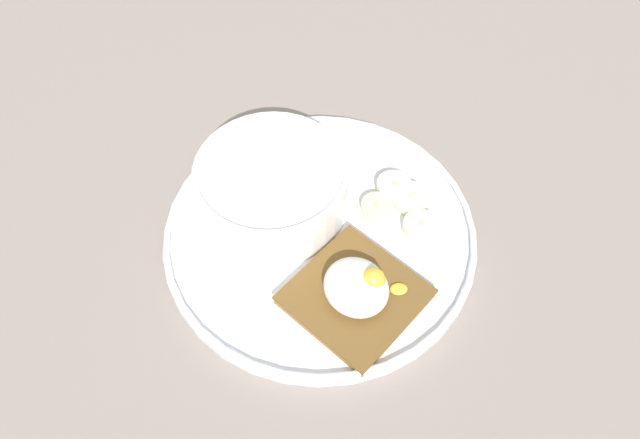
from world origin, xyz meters
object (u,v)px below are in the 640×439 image
Objects in this scene: banana_slice_left at (410,199)px; banana_slice_back at (376,207)px; oatmeal_bowl at (272,187)px; poached_egg at (358,287)px; banana_slice_right at (421,227)px; banana_slice_front at (391,184)px; toast_slice at (355,296)px.

banana_slice_left reaches higher than banana_slice_back.
banana_slice_back is at bearing -127.53° from oatmeal_bowl.
oatmeal_bowl is 2.04× the size of poached_egg.
banana_slice_back and banana_slice_right have the same top height.
oatmeal_bowl is at bearing 66.64° from banana_slice_front.
oatmeal_bowl is 14.38cm from banana_slice_right.
banana_slice_left is (5.65, -10.47, 0.11)cm from toast_slice.
banana_slice_left is at bearing -61.66° from toast_slice.
poached_egg reaches higher than toast_slice.
banana_slice_left is 3.47cm from banana_slice_back.
oatmeal_bowl is at bearing 3.16° from poached_egg.
banana_slice_back is (6.77, -7.20, -0.07)cm from toast_slice.
banana_slice_front is at bearing -50.89° from toast_slice.
toast_slice is 3.15× the size of banana_slice_left.
poached_egg is 1.77× the size of banana_slice_back.
oatmeal_bowl is 3.78× the size of banana_slice_right.
toast_slice and banana_slice_back have the same top height.
banana_slice_front is at bearing 9.70° from banana_slice_left.
banana_slice_back is (1.12, 3.28, -0.18)cm from banana_slice_left.
banana_slice_back is at bearing 71.07° from banana_slice_left.
banana_slice_left is at bearing -20.45° from banana_slice_right.
toast_slice and banana_slice_right have the same top height.
poached_egg is 1.85× the size of banana_slice_right.
poached_egg reaches higher than banana_slice_right.
toast_slice is 3.14× the size of banana_slice_back.
banana_slice_front is 2.55cm from banana_slice_left.
banana_slice_left reaches higher than banana_slice_right.
toast_slice is (-12.76, -0.59, -2.20)cm from oatmeal_bowl.
banana_slice_left is 3.26cm from banana_slice_right.
banana_slice_back is 4.69cm from banana_slice_right.
oatmeal_bowl reaches higher than toast_slice.
banana_slice_front is 3.17cm from banana_slice_back.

